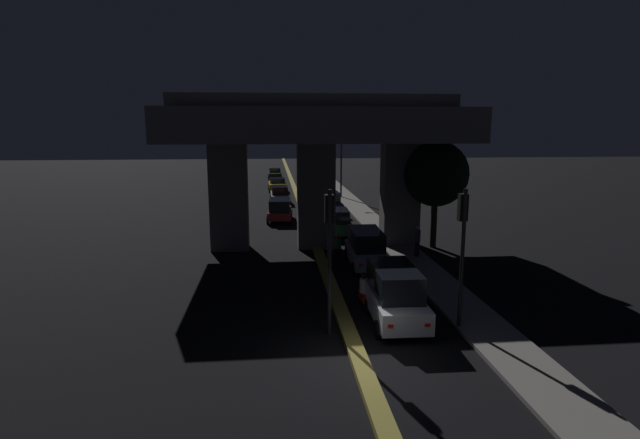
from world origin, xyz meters
TOP-DOWN VIEW (x-y plane):
  - ground_plane at (0.00, 0.00)m, footprint 200.00×200.00m
  - median_divider at (0.00, 35.00)m, footprint 0.55×126.00m
  - sidewalk_right at (4.91, 28.00)m, footprint 2.01×126.00m
  - elevated_overpass at (0.00, 15.39)m, footprint 16.98×9.20m
  - traffic_light_left_of_median at (-0.67, 2.60)m, footprint 0.30×0.49m
  - traffic_light_right_of_median at (4.01, 2.60)m, footprint 0.30×0.49m
  - street_lamp at (4.04, 36.05)m, footprint 2.53×0.32m
  - car_white_lead at (1.86, 3.46)m, footprint 2.00×4.43m
  - car_silver_second at (2.19, 10.77)m, footprint 1.95×4.26m
  - car_dark_green_third at (1.72, 18.76)m, footprint 1.95×3.98m
  - car_dark_blue_fourth at (2.09, 27.12)m, footprint 2.13×4.77m
  - car_dark_red_lead_oncoming at (-2.02, 24.08)m, footprint 2.05×4.00m
  - car_silver_second_oncoming at (-1.88, 33.43)m, footprint 1.89×4.28m
  - car_taxi_yellow_third_oncoming at (-1.99, 42.40)m, footprint 2.13×4.37m
  - car_dark_green_fourth_oncoming at (-2.18, 54.56)m, footprint 1.94×4.63m
  - motorcycle_red_filtering_near at (0.99, 4.93)m, footprint 0.34×1.77m
  - motorcycle_black_filtering_mid at (0.97, 12.44)m, footprint 0.32×1.74m
  - motorcycle_white_filtering_far at (0.77, 20.33)m, footprint 0.34×1.80m
  - pedestrian_on_sidewalk at (5.30, 12.17)m, footprint 0.34×0.34m
  - roadside_tree_kerbside_near at (7.04, 14.69)m, footprint 3.87×3.87m

SIDE VIEW (x-z plane):
  - ground_plane at x=0.00m, z-range 0.00..0.00m
  - sidewalk_right at x=4.91m, z-range 0.00..0.14m
  - median_divider at x=0.00m, z-range 0.00..0.20m
  - motorcycle_black_filtering_mid at x=0.97m, z-range -0.10..1.28m
  - motorcycle_red_filtering_near at x=0.99m, z-range -0.11..1.37m
  - motorcycle_white_filtering_far at x=0.77m, z-range -0.11..1.37m
  - car_taxi_yellow_third_oncoming at x=-1.99m, z-range 0.02..1.48m
  - car_dark_green_fourth_oncoming at x=-2.18m, z-range 0.01..1.56m
  - car_silver_second_oncoming at x=-1.88m, z-range 0.04..1.66m
  - car_dark_green_third at x=1.72m, z-range 0.02..1.74m
  - car_dark_red_lead_oncoming at x=-2.02m, z-range 0.05..1.76m
  - car_dark_blue_fourth at x=2.09m, z-range 0.02..1.87m
  - pedestrian_on_sidewalk at x=5.30m, z-range 0.15..1.84m
  - car_silver_second at x=2.19m, z-range 0.05..2.00m
  - car_white_lead at x=1.86m, z-range 0.04..2.12m
  - traffic_light_right_of_median at x=4.01m, z-range 0.92..6.01m
  - traffic_light_left_of_median at x=-0.67m, z-range 0.93..6.04m
  - roadside_tree_kerbside_near at x=7.04m, z-range 1.23..7.60m
  - street_lamp at x=4.04m, z-range 0.76..9.11m
  - elevated_overpass at x=0.00m, z-range 2.03..11.08m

